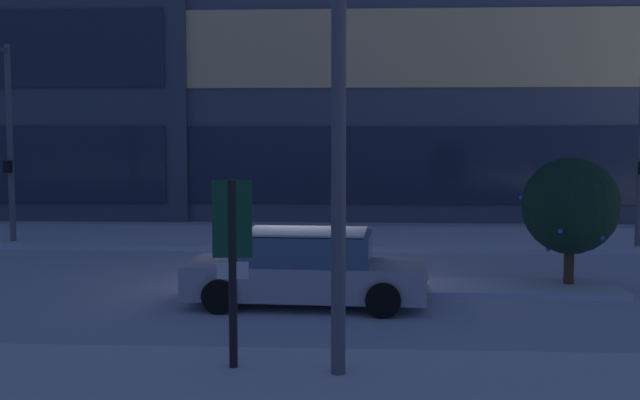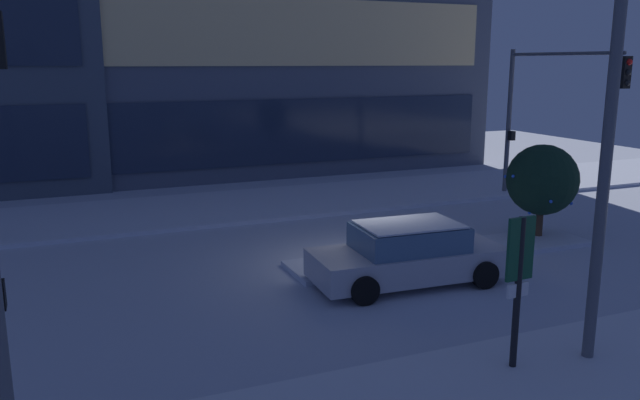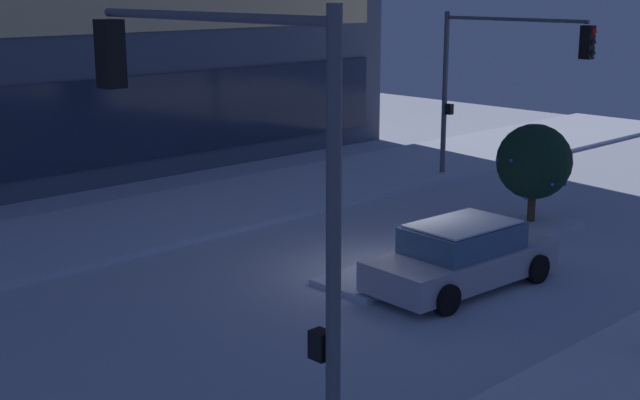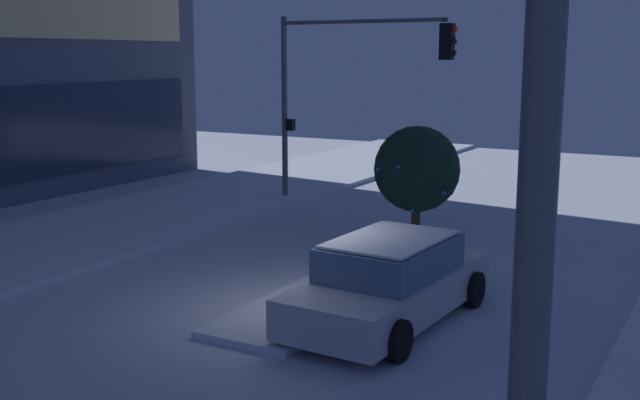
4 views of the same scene
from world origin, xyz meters
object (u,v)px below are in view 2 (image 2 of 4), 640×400
Objects in this scene: car_near at (408,255)px; decorated_tree_median at (542,180)px; parking_info_sign at (519,276)px; street_lamp_arched at (571,92)px; traffic_light_corner_far_right at (552,97)px.

car_near is 5.98m from decorated_tree_median.
car_near is 1.76× the size of parking_info_sign.
car_near is 1.68× the size of decorated_tree_median.
street_lamp_arched is (0.81, -3.98, 4.02)m from car_near.
street_lamp_arched is at bearing -41.13° from traffic_light_corner_far_right.
street_lamp_arched is (-8.25, -9.44, 0.72)m from traffic_light_corner_far_right.
parking_info_sign is at bearing -43.82° from traffic_light_corner_far_right.
car_near is at bearing 12.71° from street_lamp_arched.
car_near is at bearing -161.97° from decorated_tree_median.
car_near is at bearing -12.44° from parking_info_sign.
street_lamp_arched reaches higher than decorated_tree_median.
street_lamp_arched reaches higher than traffic_light_corner_far_right.
parking_info_sign is 9.05m from decorated_tree_median.
traffic_light_corner_far_right is at bearing -47.93° from parking_info_sign.
traffic_light_corner_far_right is 14.25m from parking_info_sign.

